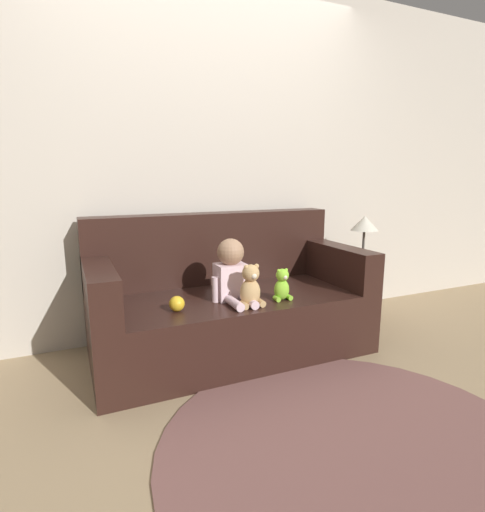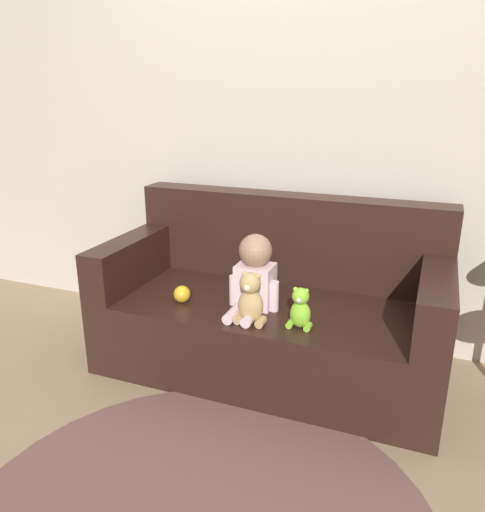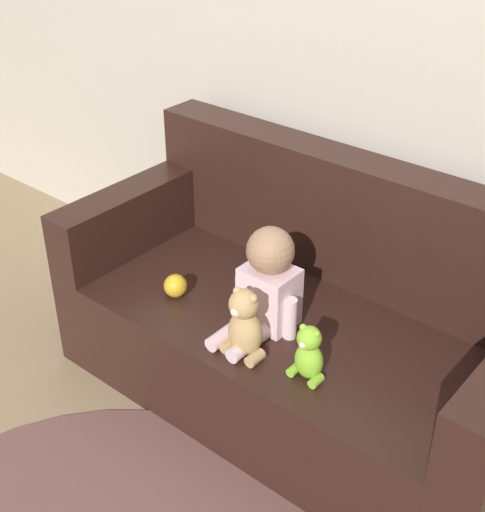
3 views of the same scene
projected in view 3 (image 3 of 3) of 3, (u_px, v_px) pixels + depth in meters
The scene contains 7 objects.
ground_plane at pixel (292, 396), 2.85m from camera, with size 12.00×12.00×0.00m, color #9E8460.
wall_back at pixel (392, 43), 2.50m from camera, with size 8.00×0.05×2.60m.
couch at pixel (305, 325), 2.72m from camera, with size 1.81×0.86×0.92m.
person_baby at pixel (267, 284), 2.49m from camera, with size 0.27×0.35×0.39m.
teddy_bear_brown at pixel (246, 325), 2.37m from camera, with size 0.15×0.12×0.26m.
plush_toy_side at pixel (309, 354), 2.28m from camera, with size 0.12×0.09×0.20m.
toy_ball at pixel (175, 286), 2.71m from camera, with size 0.09×0.09×0.09m.
Camera 3 is at (1.21, -1.77, 1.97)m, focal length 50.00 mm.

